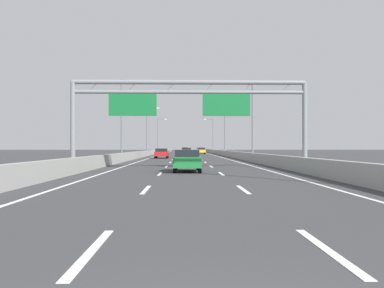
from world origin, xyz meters
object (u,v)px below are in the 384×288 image
Objects in this scene: streetlamp_left_distant at (158,133)px; silver_car at (200,150)px; black_car at (185,150)px; streetlamp_left_far at (148,128)px; orange_car at (186,152)px; streetlamp_right_distant at (212,133)px; green_car at (187,160)px; yellow_car at (201,151)px; streetlamp_right_far at (224,128)px; streetlamp_right_mid at (251,115)px; streetlamp_left_mid at (124,114)px; sign_gantry at (187,101)px; red_car at (162,153)px.

streetlamp_left_distant is 2.14× the size of silver_car.
streetlamp_left_distant is 2.02× the size of black_car.
streetlamp_left_far is 15.09m from orange_car.
streetlamp_right_distant is 2.21× the size of orange_car.
black_car is at bearing 90.03° from orange_car.
streetlamp_left_far is at bearing 97.51° from green_car.
yellow_car is at bearing -100.87° from streetlamp_right_distant.
streetlamp_left_far and streetlamp_right_far have the same top height.
streetlamp_left_distant is at bearing 159.54° from silver_car.
streetlamp_right_mid is 84.62m from black_car.
streetlamp_left_mid reaches higher than yellow_car.
green_car is at bearing -97.91° from streetlamp_right_far.
sign_gantry is at bearing -69.03° from streetlamp_left_mid.
streetlamp_left_mid is 2.14× the size of silver_car.
streetlamp_right_far reaches higher than sign_gantry.
orange_car is 63.31m from black_car.
red_car is at bearing 138.46° from streetlamp_right_mid.
black_car is (7.46, 17.97, -4.64)m from streetlamp_left_distant.
silver_car reaches higher than green_car.
streetlamp_left_distant is 20.00m from black_car.
sign_gantry is 1.78× the size of streetlamp_right_mid.
streetlamp_left_far is 1.00× the size of streetlamp_right_far.
streetlamp_right_mid is at bearing -84.93° from black_car.
orange_car is 0.92× the size of yellow_car.
sign_gantry is 81.25m from silver_car.
streetlamp_left_far is at bearing -130.65° from yellow_car.
streetlamp_left_mid is 63.17m from silver_car.
red_car is at bearing -80.46° from streetlamp_left_far.
streetlamp_left_distant is at bearing 94.90° from sign_gantry.
silver_car is at bearing 68.60° from streetlamp_left_far.
streetlamp_right_far is at bearing 81.68° from sign_gantry.
yellow_car is at bearing 106.81° from streetlamp_right_far.
streetlamp_left_mid is 2.12× the size of red_car.
streetlamp_left_mid is at bearing -114.28° from streetlamp_right_far.
streetlamp_right_mid is at bearing -85.17° from yellow_car.
black_car is (7.46, 51.07, -4.64)m from streetlamp_left_far.
green_car is at bearing -92.76° from silver_car.
black_car is at bearing 95.07° from streetlamp_right_mid.
streetlamp_left_mid is 33.10m from streetlamp_left_far.
green_car is 0.95× the size of red_car.
streetlamp_right_far is 15.06m from orange_car.
silver_car is 0.95× the size of yellow_car.
streetlamp_right_far is 2.02× the size of black_car.
streetlamp_left_mid reaches higher than orange_car.
streetlamp_right_distant is 46.18m from orange_car.
black_car is (0.15, 103.23, -4.08)m from sign_gantry.
yellow_car is (-3.89, 12.87, -4.66)m from streetlamp_right_far.
sign_gantry is 65.27m from yellow_car.
streetlamp_left_far is 24.14m from red_car.
streetlamp_left_mid and streetlamp_right_mid have the same top height.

